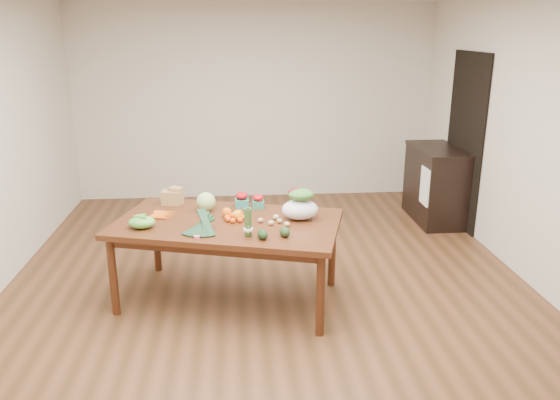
{
  "coord_description": "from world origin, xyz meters",
  "views": [
    {
      "loc": [
        -0.28,
        -4.68,
        2.36
      ],
      "look_at": [
        0.11,
        0.0,
        0.87
      ],
      "focal_mm": 35.0,
      "sensor_mm": 36.0,
      "label": 1
    }
  ],
  "objects": [
    {
      "name": "strawberry_basket_a",
      "position": [
        -0.24,
        0.19,
        0.81
      ],
      "size": [
        0.15,
        0.15,
        0.11
      ],
      "primitive_type": null,
      "rotation": [
        0.0,
        0.0,
        -0.28
      ],
      "color": "#B30B13",
      "rests_on": "dining_table"
    },
    {
      "name": "room_walls",
      "position": [
        0.0,
        0.0,
        1.35
      ],
      "size": [
        5.02,
        6.02,
        2.7
      ],
      "color": "beige",
      "rests_on": "floor"
    },
    {
      "name": "cabbage",
      "position": [
        -0.56,
        0.11,
        0.84
      ],
      "size": [
        0.17,
        0.17,
        0.17
      ],
      "primitive_type": "sphere",
      "color": "#9DC06E",
      "rests_on": "dining_table"
    },
    {
      "name": "potato_e",
      "position": [
        0.13,
        -0.37,
        0.77
      ],
      "size": [
        0.05,
        0.05,
        0.04
      ],
      "primitive_type": "ellipsoid",
      "color": "#D2B679",
      "rests_on": "dining_table"
    },
    {
      "name": "potato_b",
      "position": [
        0.0,
        -0.32,
        0.77
      ],
      "size": [
        0.05,
        0.04,
        0.04
      ],
      "primitive_type": "ellipsoid",
      "color": "#DDC57F",
      "rests_on": "dining_table"
    },
    {
      "name": "doorway_dark",
      "position": [
        2.48,
        1.6,
        1.05
      ],
      "size": [
        0.02,
        1.0,
        2.1
      ],
      "primitive_type": "cube",
      "color": "black",
      "rests_on": "floor"
    },
    {
      "name": "potato_a",
      "position": [
        -0.08,
        -0.25,
        0.77
      ],
      "size": [
        0.05,
        0.04,
        0.04
      ],
      "primitive_type": "ellipsoid",
      "color": "tan",
      "rests_on": "dining_table"
    },
    {
      "name": "orange_c",
      "position": [
        -0.28,
        -0.17,
        0.79
      ],
      "size": [
        0.09,
        0.09,
        0.09
      ],
      "primitive_type": "sphere",
      "color": "#FE9E0F",
      "rests_on": "dining_table"
    },
    {
      "name": "potato_d",
      "position": [
        0.06,
        -0.19,
        0.77
      ],
      "size": [
        0.06,
        0.05,
        0.05
      ],
      "primitive_type": "ellipsoid",
      "color": "tan",
      "rests_on": "dining_table"
    },
    {
      "name": "potato_c",
      "position": [
        0.08,
        -0.28,
        0.77
      ],
      "size": [
        0.05,
        0.04,
        0.04
      ],
      "primitive_type": "ellipsoid",
      "color": "tan",
      "rests_on": "dining_table"
    },
    {
      "name": "dish_towel",
      "position": [
        1.96,
        1.4,
        0.55
      ],
      "size": [
        0.02,
        0.28,
        0.45
      ],
      "primitive_type": "cube",
      "color": "white",
      "rests_on": "cabinet"
    },
    {
      "name": "kale_bunch",
      "position": [
        -0.58,
        -0.47,
        0.83
      ],
      "size": [
        0.42,
        0.47,
        0.16
      ],
      "primitive_type": null,
      "rotation": [
        0.0,
        0.0,
        -0.28
      ],
      "color": "black",
      "rests_on": "dining_table"
    },
    {
      "name": "mandarin_cluster",
      "position": [
        -0.31,
        -0.18,
        0.79
      ],
      "size": [
        0.22,
        0.22,
        0.08
      ],
      "primitive_type": null,
      "rotation": [
        0.0,
        0.0,
        -0.28
      ],
      "color": "#E8540E",
      "rests_on": "dining_table"
    },
    {
      "name": "orange_b",
      "position": [
        -0.27,
        -0.09,
        0.78
      ],
      "size": [
        0.07,
        0.07,
        0.07
      ],
      "primitive_type": "sphere",
      "color": "#F65F0F",
      "rests_on": "dining_table"
    },
    {
      "name": "carrots",
      "position": [
        -0.94,
        -0.01,
        0.76
      ],
      "size": [
        0.27,
        0.27,
        0.03
      ],
      "primitive_type": null,
      "rotation": [
        0.0,
        0.0,
        -0.28
      ],
      "color": "#FF5315",
      "rests_on": "dining_table"
    },
    {
      "name": "salad_bag",
      "position": [
        0.27,
        -0.19,
        0.87
      ],
      "size": [
        0.37,
        0.32,
        0.25
      ],
      "primitive_type": null,
      "rotation": [
        0.0,
        0.0,
        -0.28
      ],
      "color": "silver",
      "rests_on": "dining_table"
    },
    {
      "name": "avocado_b",
      "position": [
        0.1,
        -0.6,
        0.79
      ],
      "size": [
        0.11,
        0.14,
        0.08
      ],
      "primitive_type": "ellipsoid",
      "rotation": [
        0.0,
        0.0,
        0.3
      ],
      "color": "black",
      "rests_on": "dining_table"
    },
    {
      "name": "orange_a",
      "position": [
        -0.37,
        -0.09,
        0.79
      ],
      "size": [
        0.09,
        0.09,
        0.09
      ],
      "primitive_type": "sphere",
      "color": "orange",
      "rests_on": "dining_table"
    },
    {
      "name": "asparagus_bundle",
      "position": [
        -0.2,
        -0.58,
        0.88
      ],
      "size": [
        0.11,
        0.13,
        0.26
      ],
      "primitive_type": null,
      "rotation": [
        0.15,
        0.0,
        -0.28
      ],
      "color": "#3B6F33",
      "rests_on": "dining_table"
    },
    {
      "name": "strawberry_basket_b",
      "position": [
        -0.08,
        0.16,
        0.8
      ],
      "size": [
        0.13,
        0.13,
        0.1
      ],
      "primitive_type": null,
      "rotation": [
        0.0,
        0.0,
        -0.28
      ],
      "color": "red",
      "rests_on": "dining_table"
    },
    {
      "name": "paper_bag",
      "position": [
        -0.9,
        0.33,
        0.83
      ],
      "size": [
        0.28,
        0.25,
        0.16
      ],
      "primitive_type": null,
      "rotation": [
        0.0,
        0.0,
        -0.28
      ],
      "color": "#A27448",
      "rests_on": "dining_table"
    },
    {
      "name": "snap_pea_bag",
      "position": [
        -1.08,
        -0.3,
        0.8
      ],
      "size": [
        0.23,
        0.17,
        0.1
      ],
      "primitive_type": "ellipsoid",
      "color": "green",
      "rests_on": "dining_table"
    },
    {
      "name": "cabinet",
      "position": [
        2.22,
        1.75,
        0.47
      ],
      "size": [
        0.52,
        1.02,
        0.94
      ],
      "primitive_type": "cube",
      "color": "black",
      "rests_on": "floor"
    },
    {
      "name": "floor",
      "position": [
        0.0,
        0.0,
        0.0
      ],
      "size": [
        6.0,
        6.0,
        0.0
      ],
      "primitive_type": "plane",
      "color": "brown",
      "rests_on": "ground"
    },
    {
      "name": "dining_table",
      "position": [
        -0.37,
        -0.19,
        0.38
      ],
      "size": [
        2.14,
        1.55,
        0.75
      ],
      "primitive_type": "cube",
      "rotation": [
        0.0,
        0.0,
        -0.28
      ],
      "color": "#472510",
      "rests_on": "floor"
    },
    {
      "name": "avocado_a",
      "position": [
        -0.09,
        -0.64,
        0.79
      ],
      "size": [
        0.11,
        0.14,
        0.08
      ],
      "primitive_type": "ellipsoid",
      "rotation": [
        0.0,
        0.0,
        0.3
      ],
      "color": "black",
      "rests_on": "dining_table"
    }
  ]
}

